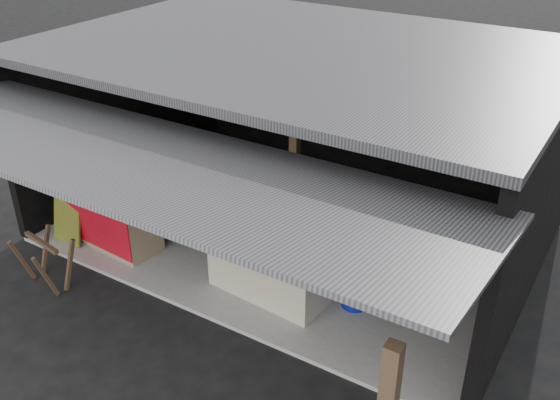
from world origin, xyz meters
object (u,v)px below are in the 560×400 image
Objects in this scene: white_crate at (298,231)px; neighbor_stall at (113,217)px; sawhorse at (45,257)px; water_barrel at (355,289)px; plastic_chair at (448,241)px; banana_table at (276,259)px.

neighbor_stall reaches higher than white_crate.
neighbor_stall is 1.25m from sawhorse.
sawhorse is at bearing -155.23° from water_barrel.
white_crate is at bearing 155.85° from water_barrel.
sawhorse reaches higher than water_barrel.
plastic_chair reaches higher than sawhorse.
neighbor_stall reaches higher than water_barrel.
banana_table is at bearing -88.57° from white_crate.
plastic_chair is (1.94, 0.83, 0.04)m from white_crate.
neighbor_stall is at bearing 95.48° from sawhorse.
white_crate is 2.83m from neighbor_stall.
neighbor_stall is 2.00× the size of sawhorse.
white_crate reaches higher than banana_table.
banana_table is 1.81× the size of white_crate.
white_crate is 0.64× the size of neighbor_stall.
sawhorse is (-2.77, -1.57, -0.06)m from banana_table.
banana_table is 3.19m from sawhorse.
sawhorse is 0.85× the size of plastic_chair.
water_barrel is (3.87, 1.79, -0.14)m from sawhorse.
white_crate is (-0.09, 0.75, 0.02)m from banana_table.
banana_table is 1.14m from water_barrel.
plastic_chair is (4.62, 3.15, 0.12)m from sawhorse.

